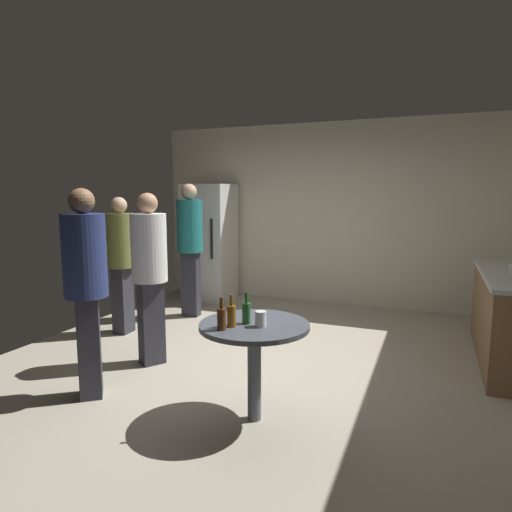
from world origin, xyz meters
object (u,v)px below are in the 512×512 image
object	(u,v)px
person_in_white_shirt	(149,266)
refrigerator	(210,242)
beer_bottle_brown	(222,318)
person_in_olive_shirt	(121,255)
person_in_teal_shirt	(190,239)
beer_bottle_green	(246,312)
foreground_table	(254,337)
beer_bottle_amber	(231,315)
plastic_cup_white	(261,319)
person_in_navy_shirt	(86,277)

from	to	relation	value
person_in_white_shirt	refrigerator	bearing A→B (deg)	138.91
beer_bottle_brown	person_in_olive_shirt	bearing A→B (deg)	143.20
person_in_teal_shirt	person_in_olive_shirt	bearing A→B (deg)	-29.45
refrigerator	beer_bottle_green	bearing A→B (deg)	-58.36
foreground_table	beer_bottle_amber	distance (m)	0.26
foreground_table	person_in_olive_shirt	distance (m)	2.63
person_in_teal_shirt	person_in_olive_shirt	xyz separation A→B (m)	(-0.38, -0.95, -0.11)
refrigerator	person_in_teal_shirt	bearing A→B (deg)	-76.78
person_in_olive_shirt	beer_bottle_brown	bearing A→B (deg)	-39.67
plastic_cup_white	person_in_olive_shirt	size ratio (longest dim) A/B	0.07
refrigerator	beer_bottle_brown	distance (m)	4.04
foreground_table	beer_bottle_green	distance (m)	0.20
beer_bottle_green	person_in_olive_shirt	size ratio (longest dim) A/B	0.14
beer_bottle_green	beer_bottle_amber	bearing A→B (deg)	-122.60
beer_bottle_brown	person_in_navy_shirt	bearing A→B (deg)	176.20
foreground_table	person_in_navy_shirt	bearing A→B (deg)	-174.08
refrigerator	beer_bottle_amber	xyz separation A→B (m)	(1.99, -3.44, -0.08)
foreground_table	person_in_navy_shirt	size ratio (longest dim) A/B	0.47
plastic_cup_white	person_in_teal_shirt	distance (m)	3.06
person_in_white_shirt	person_in_teal_shirt	world-z (taller)	person_in_teal_shirt
foreground_table	beer_bottle_green	world-z (taller)	beer_bottle_green
refrigerator	beer_bottle_brown	xyz separation A→B (m)	(1.96, -3.53, -0.08)
beer_bottle_brown	beer_bottle_green	distance (m)	0.22
person_in_white_shirt	person_in_navy_shirt	size ratio (longest dim) A/B	0.98
plastic_cup_white	person_in_white_shirt	bearing A→B (deg)	153.68
beer_bottle_brown	foreground_table	bearing A→B (deg)	56.76
person_in_white_shirt	beer_bottle_amber	bearing A→B (deg)	0.73
person_in_olive_shirt	person_in_teal_shirt	bearing A→B (deg)	65.54
refrigerator	person_in_white_shirt	xyz separation A→B (m)	(0.75, -2.66, 0.08)
foreground_table	person_in_white_shirt	xyz separation A→B (m)	(-1.35, 0.65, 0.35)
beer_bottle_amber	person_in_white_shirt	xyz separation A→B (m)	(-1.23, 0.78, 0.16)
beer_bottle_amber	person_in_navy_shirt	distance (m)	1.29
beer_bottle_green	person_in_white_shirt	xyz separation A→B (m)	(-1.30, 0.68, 0.16)
beer_bottle_amber	person_in_white_shirt	world-z (taller)	person_in_white_shirt
beer_bottle_amber	person_in_olive_shirt	distance (m)	2.59
person_in_olive_shirt	beer_bottle_amber	bearing A→B (deg)	-37.60
refrigerator	beer_bottle_brown	size ratio (longest dim) A/B	7.83
person_in_olive_shirt	plastic_cup_white	bearing A→B (deg)	-33.95
foreground_table	person_in_white_shirt	world-z (taller)	person_in_white_shirt
person_in_olive_shirt	person_in_white_shirt	bearing A→B (deg)	-40.64
foreground_table	beer_bottle_brown	size ratio (longest dim) A/B	3.48
person_in_navy_shirt	person_in_white_shirt	bearing A→B (deg)	47.46
beer_bottle_brown	plastic_cup_white	size ratio (longest dim) A/B	2.09
refrigerator	beer_bottle_green	xyz separation A→B (m)	(2.05, -3.33, -0.08)
foreground_table	person_in_olive_shirt	bearing A→B (deg)	149.17
plastic_cup_white	person_in_olive_shirt	xyz separation A→B (m)	(-2.32, 1.40, 0.16)
refrigerator	person_in_teal_shirt	world-z (taller)	refrigerator
beer_bottle_brown	person_in_navy_shirt	distance (m)	1.26
beer_bottle_green	person_in_teal_shirt	size ratio (longest dim) A/B	0.13
beer_bottle_brown	person_in_teal_shirt	xyz separation A→B (m)	(-1.72, 2.52, 0.23)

